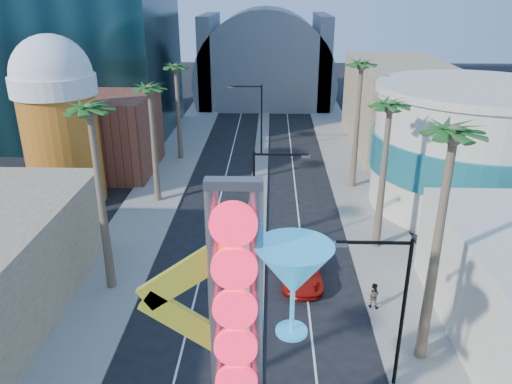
{
  "coord_description": "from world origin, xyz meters",
  "views": [
    {
      "loc": [
        1.13,
        -11.03,
        17.91
      ],
      "look_at": [
        0.12,
        20.73,
        4.83
      ],
      "focal_mm": 35.0,
      "sensor_mm": 36.0,
      "label": 1
    }
  ],
  "objects": [
    {
      "name": "sidewalk_west",
      "position": [
        -9.5,
        35.0,
        0.07
      ],
      "size": [
        5.0,
        100.0,
        0.15
      ],
      "primitive_type": "cube",
      "color": "gray",
      "rests_on": "ground"
    },
    {
      "name": "beer_mug",
      "position": [
        -17.0,
        30.0,
        7.84
      ],
      "size": [
        7.0,
        7.0,
        14.5
      ],
      "color": "#B35F17",
      "rests_on": "ground"
    },
    {
      "name": "sidewalk_east",
      "position": [
        9.5,
        35.0,
        0.07
      ],
      "size": [
        5.0,
        100.0,
        0.15
      ],
      "primitive_type": "cube",
      "color": "gray",
      "rests_on": "ground"
    },
    {
      "name": "streetlight_0",
      "position": [
        0.55,
        20.0,
        4.88
      ],
      "size": [
        3.79,
        0.25,
        8.0
      ],
      "color": "black",
      "rests_on": "ground"
    },
    {
      "name": "palm_7",
      "position": [
        9.0,
        34.0,
        10.82
      ],
      "size": [
        2.4,
        2.4,
        12.7
      ],
      "color": "brown",
      "rests_on": "ground"
    },
    {
      "name": "streetlight_2",
      "position": [
        6.72,
        8.0,
        4.83
      ],
      "size": [
        3.45,
        0.25,
        8.0
      ],
      "color": "black",
      "rests_on": "ground"
    },
    {
      "name": "palm_5",
      "position": [
        9.0,
        10.0,
        11.27
      ],
      "size": [
        2.4,
        2.4,
        13.2
      ],
      "color": "brown",
      "rests_on": "ground"
    },
    {
      "name": "brick_filler_west",
      "position": [
        -16.0,
        38.0,
        4.0
      ],
      "size": [
        10.0,
        10.0,
        8.0
      ],
      "primitive_type": "cube",
      "color": "brown",
      "rests_on": "ground"
    },
    {
      "name": "canopy",
      "position": [
        0.0,
        72.0,
        4.31
      ],
      "size": [
        22.0,
        16.0,
        22.0
      ],
      "color": "slate",
      "rests_on": "ground"
    },
    {
      "name": "palm_6",
      "position": [
        9.0,
        22.0,
        9.93
      ],
      "size": [
        2.4,
        2.4,
        11.7
      ],
      "color": "brown",
      "rests_on": "ground"
    },
    {
      "name": "pedestrian_b",
      "position": [
        7.3,
        14.23,
        0.95
      ],
      "size": [
        0.95,
        0.85,
        1.61
      ],
      "primitive_type": "imported",
      "rotation": [
        0.0,
        0.0,
        2.78
      ],
      "color": "gray",
      "rests_on": "sidewalk_east"
    },
    {
      "name": "filler_east",
      "position": [
        16.0,
        48.0,
        5.0
      ],
      "size": [
        10.0,
        20.0,
        10.0
      ],
      "primitive_type": "cube",
      "color": "#8C745A",
      "rests_on": "ground"
    },
    {
      "name": "turquoise_building",
      "position": [
        18.0,
        30.0,
        5.25
      ],
      "size": [
        16.6,
        16.6,
        10.6
      ],
      "color": "beige",
      "rests_on": "ground"
    },
    {
      "name": "median",
      "position": [
        0.0,
        38.0,
        0.07
      ],
      "size": [
        1.6,
        84.0,
        0.15
      ],
      "primitive_type": "cube",
      "color": "gray",
      "rests_on": "ground"
    },
    {
      "name": "red_pickup",
      "position": [
        3.19,
        17.22,
        0.77
      ],
      "size": [
        2.6,
        5.55,
        1.54
      ],
      "primitive_type": "imported",
      "rotation": [
        0.0,
        0.0,
        0.01
      ],
      "color": "#B7150E",
      "rests_on": "ground"
    },
    {
      "name": "palm_1",
      "position": [
        -9.0,
        16.0,
        10.82
      ],
      "size": [
        2.4,
        2.4,
        12.7
      ],
      "color": "brown",
      "rests_on": "ground"
    },
    {
      "name": "streetlight_1",
      "position": [
        -0.55,
        44.0,
        4.88
      ],
      "size": [
        3.79,
        0.25,
        8.0
      ],
      "color": "black",
      "rests_on": "ground"
    },
    {
      "name": "palm_3",
      "position": [
        -9.0,
        42.0,
        9.48
      ],
      "size": [
        2.4,
        2.4,
        11.2
      ],
      "color": "brown",
      "rests_on": "ground"
    },
    {
      "name": "neon_sign",
      "position": [
        0.82,
        2.96,
        7.31
      ],
      "size": [
        6.53,
        2.6,
        12.55
      ],
      "color": "gray",
      "rests_on": "ground"
    },
    {
      "name": "palm_2",
      "position": [
        -9.0,
        30.0,
        9.48
      ],
      "size": [
        2.4,
        2.4,
        11.2
      ],
      "color": "brown",
      "rests_on": "ground"
    }
  ]
}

